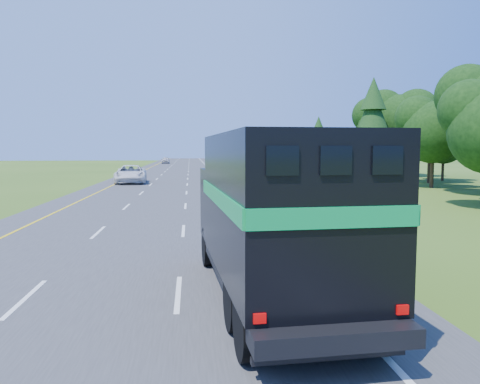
{
  "coord_description": "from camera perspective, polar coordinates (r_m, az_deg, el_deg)",
  "views": [
    {
      "loc": [
        2.16,
        -0.49,
        3.64
      ],
      "look_at": [
        4.71,
        23.47,
        1.41
      ],
      "focal_mm": 35.0,
      "sensor_mm": 36.0,
      "label": 1
    }
  ],
  "objects": [
    {
      "name": "road",
      "position": [
        50.67,
        -8.5,
        1.14
      ],
      "size": [
        15.0,
        260.0,
        0.04
      ],
      "primitive_type": "cube",
      "color": "#38383A",
      "rests_on": "ground"
    },
    {
      "name": "lane_markings",
      "position": [
        50.67,
        -8.5,
        1.16
      ],
      "size": [
        11.15,
        260.0,
        0.01
      ],
      "color": "yellow",
      "rests_on": "road"
    },
    {
      "name": "horse_truck",
      "position": [
        11.01,
        4.1,
        -2.57
      ],
      "size": [
        3.27,
        9.01,
        3.92
      ],
      "rotation": [
        0.0,
        0.0,
        0.06
      ],
      "color": "black",
      "rests_on": "road"
    },
    {
      "name": "white_suv",
      "position": [
        50.57,
        -13.16,
        2.14
      ],
      "size": [
        3.63,
        7.0,
        1.89
      ],
      "primitive_type": "imported",
      "rotation": [
        0.0,
        0.0,
        0.07
      ],
      "color": "silver",
      "rests_on": "road"
    },
    {
      "name": "far_car",
      "position": [
        115.96,
        -9.07,
        3.85
      ],
      "size": [
        2.06,
        4.83,
        1.63
      ],
      "primitive_type": "imported",
      "rotation": [
        0.0,
        0.0,
        0.03
      ],
      "color": "#ACACB3",
      "rests_on": "road"
    },
    {
      "name": "delineator",
      "position": [
        23.1,
        12.34,
        -2.53
      ],
      "size": [
        0.08,
        0.05,
        1.02
      ],
      "color": "red",
      "rests_on": "ground"
    }
  ]
}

